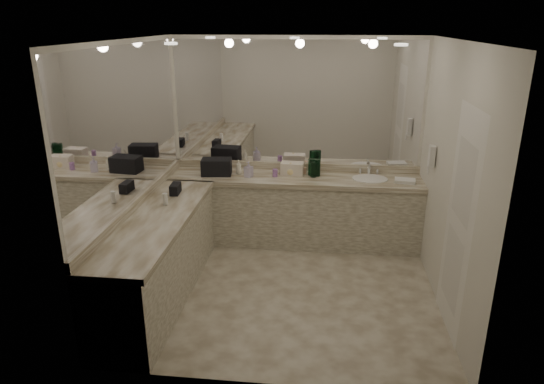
# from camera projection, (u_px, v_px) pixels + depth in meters

# --- Properties ---
(floor) EXTENTS (3.20, 3.20, 0.00)m
(floor) POSITION_uv_depth(u_px,v_px,m) (285.00, 288.00, 5.31)
(floor) COLOR beige
(floor) RESTS_ON ground
(ceiling) EXTENTS (3.20, 3.20, 0.00)m
(ceiling) POSITION_uv_depth(u_px,v_px,m) (288.00, 40.00, 4.44)
(ceiling) COLOR white
(ceiling) RESTS_ON floor
(wall_back) EXTENTS (3.20, 0.02, 2.60)m
(wall_back) POSITION_uv_depth(u_px,v_px,m) (296.00, 140.00, 6.28)
(wall_back) COLOR silver
(wall_back) RESTS_ON floor
(wall_left) EXTENTS (0.02, 3.00, 2.60)m
(wall_left) POSITION_uv_depth(u_px,v_px,m) (134.00, 170.00, 5.04)
(wall_left) COLOR silver
(wall_left) RESTS_ON floor
(wall_right) EXTENTS (0.02, 3.00, 2.60)m
(wall_right) POSITION_uv_depth(u_px,v_px,m) (450.00, 180.00, 4.71)
(wall_right) COLOR silver
(wall_right) RESTS_ON floor
(vanity_back_base) EXTENTS (3.20, 0.60, 0.84)m
(vanity_back_base) POSITION_uv_depth(u_px,v_px,m) (293.00, 212.00, 6.30)
(vanity_back_base) COLOR beige
(vanity_back_base) RESTS_ON floor
(vanity_back_top) EXTENTS (3.20, 0.64, 0.06)m
(vanity_back_top) POSITION_uv_depth(u_px,v_px,m) (294.00, 179.00, 6.14)
(vanity_back_top) COLOR beige
(vanity_back_top) RESTS_ON vanity_back_base
(vanity_left_base) EXTENTS (0.60, 2.40, 0.84)m
(vanity_left_base) POSITION_uv_depth(u_px,v_px,m) (159.00, 260.00, 5.03)
(vanity_left_base) COLOR beige
(vanity_left_base) RESTS_ON floor
(vanity_left_top) EXTENTS (0.64, 2.42, 0.06)m
(vanity_left_top) POSITION_uv_depth(u_px,v_px,m) (156.00, 220.00, 4.88)
(vanity_left_top) COLOR beige
(vanity_left_top) RESTS_ON vanity_left_base
(backsplash_back) EXTENTS (3.20, 0.04, 0.10)m
(backsplash_back) POSITION_uv_depth(u_px,v_px,m) (295.00, 166.00, 6.38)
(backsplash_back) COLOR beige
(backsplash_back) RESTS_ON vanity_back_top
(backsplash_left) EXTENTS (0.04, 3.00, 0.10)m
(backsplash_left) POSITION_uv_depth(u_px,v_px,m) (139.00, 201.00, 5.16)
(backsplash_left) COLOR beige
(backsplash_left) RESTS_ON vanity_left_top
(mirror_back) EXTENTS (3.12, 0.01, 1.55)m
(mirror_back) POSITION_uv_depth(u_px,v_px,m) (297.00, 104.00, 6.11)
(mirror_back) COLOR white
(mirror_back) RESTS_ON wall_back
(mirror_left) EXTENTS (0.01, 2.92, 1.55)m
(mirror_left) POSITION_uv_depth(u_px,v_px,m) (130.00, 125.00, 4.88)
(mirror_left) COLOR white
(mirror_left) RESTS_ON wall_left
(sink) EXTENTS (0.44, 0.44, 0.03)m
(sink) POSITION_uv_depth(u_px,v_px,m) (370.00, 179.00, 6.04)
(sink) COLOR white
(sink) RESTS_ON vanity_back_top
(faucet) EXTENTS (0.24, 0.16, 0.14)m
(faucet) POSITION_uv_depth(u_px,v_px,m) (369.00, 169.00, 6.21)
(faucet) COLOR silver
(faucet) RESTS_ON vanity_back_top
(wall_phone) EXTENTS (0.06, 0.10, 0.24)m
(wall_phone) POSITION_uv_depth(u_px,v_px,m) (432.00, 156.00, 5.36)
(wall_phone) COLOR white
(wall_phone) RESTS_ON wall_right
(door) EXTENTS (0.02, 0.82, 2.10)m
(door) POSITION_uv_depth(u_px,v_px,m) (458.00, 224.00, 4.33)
(door) COLOR white
(door) RESTS_ON wall_right
(black_toiletry_bag) EXTENTS (0.40, 0.27, 0.21)m
(black_toiletry_bag) POSITION_uv_depth(u_px,v_px,m) (217.00, 167.00, 6.18)
(black_toiletry_bag) COLOR black
(black_toiletry_bag) RESTS_ON vanity_back_top
(black_bag_spill) EXTENTS (0.11, 0.21, 0.11)m
(black_bag_spill) POSITION_uv_depth(u_px,v_px,m) (175.00, 189.00, 5.51)
(black_bag_spill) COLOR black
(black_bag_spill) RESTS_ON vanity_left_top
(cream_cosmetic_case) EXTENTS (0.29, 0.19, 0.16)m
(cream_cosmetic_case) POSITION_uv_depth(u_px,v_px,m) (292.00, 168.00, 6.19)
(cream_cosmetic_case) COLOR silver
(cream_cosmetic_case) RESTS_ON vanity_back_top
(hand_towel) EXTENTS (0.27, 0.20, 0.04)m
(hand_towel) POSITION_uv_depth(u_px,v_px,m) (405.00, 181.00, 5.91)
(hand_towel) COLOR white
(hand_towel) RESTS_ON vanity_back_top
(lotion_left) EXTENTS (0.05, 0.05, 0.12)m
(lotion_left) POSITION_uv_depth(u_px,v_px,m) (165.00, 200.00, 5.17)
(lotion_left) COLOR white
(lotion_left) RESTS_ON vanity_left_top
(soap_bottle_a) EXTENTS (0.09, 0.09, 0.18)m
(soap_bottle_a) POSITION_uv_depth(u_px,v_px,m) (239.00, 167.00, 6.21)
(soap_bottle_a) COLOR white
(soap_bottle_a) RESTS_ON vanity_back_top
(soap_bottle_b) EXTENTS (0.12, 0.12, 0.20)m
(soap_bottle_b) POSITION_uv_depth(u_px,v_px,m) (249.00, 169.00, 6.09)
(soap_bottle_b) COLOR #BBB0CE
(soap_bottle_b) RESTS_ON vanity_back_top
(soap_bottle_c) EXTENTS (0.15, 0.15, 0.16)m
(soap_bottle_c) POSITION_uv_depth(u_px,v_px,m) (291.00, 169.00, 6.16)
(soap_bottle_c) COLOR #FDE198
(soap_bottle_c) RESTS_ON vanity_back_top
(green_bottle_0) EXTENTS (0.07, 0.07, 0.20)m
(green_bottle_0) POSITION_uv_depth(u_px,v_px,m) (316.00, 167.00, 6.19)
(green_bottle_0) COLOR #144928
(green_bottle_0) RESTS_ON vanity_back_top
(green_bottle_1) EXTENTS (0.07, 0.07, 0.22)m
(green_bottle_1) POSITION_uv_depth(u_px,v_px,m) (317.00, 168.00, 6.13)
(green_bottle_1) COLOR #144928
(green_bottle_1) RESTS_ON vanity_back_top
(green_bottle_2) EXTENTS (0.07, 0.07, 0.20)m
(green_bottle_2) POSITION_uv_depth(u_px,v_px,m) (313.00, 169.00, 6.08)
(green_bottle_2) COLOR #144928
(green_bottle_2) RESTS_ON vanity_back_top
(green_bottle_3) EXTENTS (0.07, 0.07, 0.21)m
(green_bottle_3) POSITION_uv_depth(u_px,v_px,m) (311.00, 167.00, 6.16)
(green_bottle_3) COLOR #144928
(green_bottle_3) RESTS_ON vanity_back_top
(amenity_bottle_0) EXTENTS (0.04, 0.04, 0.06)m
(amenity_bottle_0) POSITION_uv_depth(u_px,v_px,m) (222.00, 169.00, 6.34)
(amenity_bottle_0) COLOR white
(amenity_bottle_0) RESTS_ON vanity_back_top
(amenity_bottle_1) EXTENTS (0.06, 0.06, 0.10)m
(amenity_bottle_1) POSITION_uv_depth(u_px,v_px,m) (275.00, 173.00, 6.12)
(amenity_bottle_1) COLOR #9966B2
(amenity_bottle_1) RESTS_ON vanity_back_top
(amenity_bottle_2) EXTENTS (0.05, 0.05, 0.13)m
(amenity_bottle_2) POSITION_uv_depth(u_px,v_px,m) (287.00, 169.00, 6.22)
(amenity_bottle_2) COLOR white
(amenity_bottle_2) RESTS_ON vanity_back_top
(amenity_bottle_3) EXTENTS (0.07, 0.07, 0.13)m
(amenity_bottle_3) POSITION_uv_depth(u_px,v_px,m) (287.00, 170.00, 6.19)
(amenity_bottle_3) COLOR white
(amenity_bottle_3) RESTS_ON vanity_back_top
(amenity_bottle_4) EXTENTS (0.06, 0.06, 0.08)m
(amenity_bottle_4) POSITION_uv_depth(u_px,v_px,m) (304.00, 171.00, 6.23)
(amenity_bottle_4) COLOR #E0B28C
(amenity_bottle_4) RESTS_ON vanity_back_top
(amenity_bottle_5) EXTENTS (0.06, 0.06, 0.08)m
(amenity_bottle_5) POSITION_uv_depth(u_px,v_px,m) (286.00, 172.00, 6.19)
(amenity_bottle_5) COLOR silver
(amenity_bottle_5) RESTS_ON vanity_back_top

